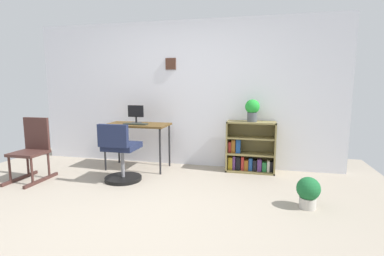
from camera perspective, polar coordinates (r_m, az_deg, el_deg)
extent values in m
plane|color=gray|center=(3.17, -12.40, -16.89)|extent=(6.24, 6.24, 0.00)
cube|color=silver|center=(4.89, -1.91, 6.69)|extent=(5.20, 0.10, 2.39)
cube|color=#45281D|center=(4.89, -4.24, 12.55)|extent=(0.17, 0.02, 0.19)
cube|color=#533B19|center=(4.71, -10.76, 0.64)|extent=(1.00, 0.54, 0.03)
cylinder|color=black|center=(4.78, -16.85, -3.94)|extent=(0.03, 0.03, 0.70)
cylinder|color=black|center=(4.40, -6.33, -4.68)|extent=(0.03, 0.03, 0.70)
cylinder|color=black|center=(5.18, -14.30, -2.90)|extent=(0.03, 0.03, 0.70)
cylinder|color=black|center=(4.82, -4.50, -3.48)|extent=(0.03, 0.03, 0.70)
cylinder|color=#262628|center=(4.78, -10.96, 1.00)|extent=(0.18, 0.18, 0.01)
cylinder|color=#262628|center=(4.78, -10.97, 1.62)|extent=(0.03, 0.03, 0.09)
cube|color=black|center=(4.76, -11.07, 3.29)|extent=(0.26, 0.02, 0.19)
cube|color=#252B24|center=(4.63, -11.09, 0.79)|extent=(0.38, 0.13, 0.02)
cylinder|color=black|center=(4.30, -13.43, -9.67)|extent=(0.52, 0.52, 0.05)
cylinder|color=slate|center=(4.24, -13.54, -6.74)|extent=(0.05, 0.05, 0.40)
cube|color=#1A223E|center=(4.18, -13.65, -3.53)|extent=(0.44, 0.44, 0.08)
cube|color=#1A223E|center=(3.93, -15.38, -1.51)|extent=(0.42, 0.07, 0.30)
cube|color=#3F2520|center=(4.88, -30.85, -8.52)|extent=(0.04, 0.64, 0.04)
cube|color=#3F2520|center=(4.64, -27.60, -9.11)|extent=(0.04, 0.64, 0.04)
cylinder|color=#3F2520|center=(4.72, -32.37, -6.78)|extent=(0.03, 0.03, 0.34)
cylinder|color=#3F2520|center=(4.48, -29.11, -7.31)|extent=(0.03, 0.03, 0.34)
cylinder|color=#3F2520|center=(4.94, -29.73, -5.95)|extent=(0.03, 0.03, 0.34)
cylinder|color=#3F2520|center=(4.71, -26.49, -6.39)|extent=(0.03, 0.03, 0.34)
cube|color=#3F2520|center=(4.67, -29.60, -4.36)|extent=(0.42, 0.40, 0.04)
cube|color=#3F2520|center=(4.75, -28.36, -0.95)|extent=(0.40, 0.04, 0.47)
cube|color=olive|center=(4.61, 7.00, -3.49)|extent=(0.02, 0.30, 0.79)
cube|color=olive|center=(4.60, 16.03, -3.80)|extent=(0.02, 0.30, 0.79)
cube|color=olive|center=(4.53, 11.65, 1.12)|extent=(0.75, 0.30, 0.02)
cube|color=olive|center=(4.69, 11.37, -8.27)|extent=(0.75, 0.30, 0.02)
cube|color=olive|center=(4.73, 11.56, -3.31)|extent=(0.75, 0.02, 0.79)
cube|color=olive|center=(4.62, 11.47, -5.00)|extent=(0.70, 0.28, 0.02)
cube|color=olive|center=(4.56, 11.56, -1.90)|extent=(0.70, 0.28, 0.02)
cube|color=#B79323|center=(4.66, 7.61, -6.86)|extent=(0.07, 0.11, 0.19)
cube|color=#593372|center=(4.66, 8.33, -6.79)|extent=(0.04, 0.09, 0.21)
cube|color=black|center=(4.65, 9.14, -6.85)|extent=(0.07, 0.11, 0.21)
cube|color=#B22D28|center=(4.65, 9.97, -6.86)|extent=(0.05, 0.10, 0.21)
cube|color=#99591E|center=(4.65, 10.69, -7.18)|extent=(0.06, 0.10, 0.16)
cube|color=#1E478C|center=(4.65, 11.50, -7.02)|extent=(0.06, 0.10, 0.19)
cube|color=black|center=(4.65, 12.30, -7.19)|extent=(0.05, 0.13, 0.17)
cube|color=#593372|center=(4.65, 13.18, -7.11)|extent=(0.07, 0.12, 0.19)
cube|color=#237238|center=(4.65, 14.10, -7.39)|extent=(0.06, 0.12, 0.15)
cube|color=beige|center=(4.65, 14.84, -7.25)|extent=(0.04, 0.12, 0.17)
cube|color=black|center=(4.65, 15.38, -7.33)|extent=(0.04, 0.12, 0.16)
cube|color=#B22D28|center=(4.60, 7.50, -3.72)|extent=(0.04, 0.10, 0.17)
cube|color=#99591E|center=(4.59, 8.21, -3.56)|extent=(0.06, 0.10, 0.20)
cube|color=#1E478C|center=(4.59, 9.14, -3.54)|extent=(0.07, 0.13, 0.21)
cylinder|color=#474C51|center=(4.50, 11.80, 2.14)|extent=(0.15, 0.15, 0.14)
sphere|color=green|center=(4.48, 11.86, 4.17)|extent=(0.22, 0.22, 0.22)
cylinder|color=#B7B2A8|center=(3.53, 21.88, -13.55)|extent=(0.18, 0.18, 0.12)
sphere|color=#1A5F2F|center=(3.47, 22.03, -11.05)|extent=(0.26, 0.26, 0.26)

